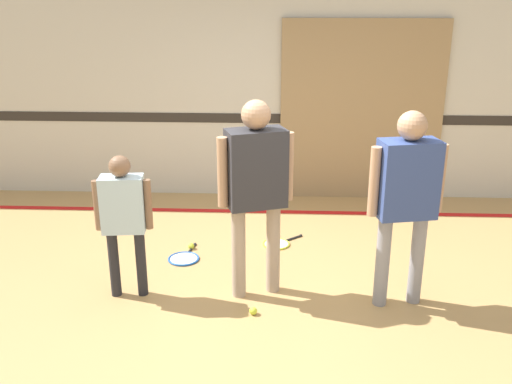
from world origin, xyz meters
name	(u,v)px	position (x,y,z in m)	size (l,w,h in m)	color
ground_plane	(275,299)	(0.00, 0.00, 0.00)	(16.00, 16.00, 0.00)	tan
wall_back	(280,73)	(0.00, 2.76, 1.60)	(16.00, 0.07, 3.20)	beige
wall_panel	(361,112)	(1.02, 2.70, 1.12)	(2.02, 0.05, 2.25)	#9E7F56
floor_stripe	(278,212)	(0.00, 2.10, 0.00)	(14.40, 0.10, 0.01)	red
person_instructor	(256,179)	(-0.18, 0.12, 1.07)	(0.63, 0.42, 1.73)	tan
person_student_left	(123,211)	(-1.30, 0.03, 0.79)	(0.48, 0.23, 1.28)	#232328
person_student_right	(406,189)	(1.05, 0.00, 1.04)	(0.63, 0.35, 1.68)	gray
racket_spare_on_floor	(184,258)	(-0.93, 0.76, 0.01)	(0.37, 0.55, 0.03)	blue
racket_second_spare	(278,243)	(0.01, 1.15, 0.01)	(0.49, 0.45, 0.03)	#C6D838
tennis_ball_near_instructor	(253,311)	(-0.18, -0.26, 0.03)	(0.07, 0.07, 0.07)	#CCE038
tennis_ball_by_spare_racket	(191,246)	(-0.90, 0.99, 0.03)	(0.07, 0.07, 0.07)	#CCE038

